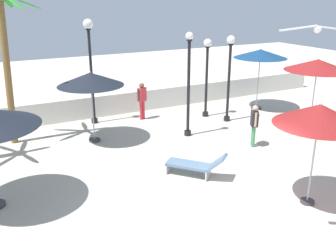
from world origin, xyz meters
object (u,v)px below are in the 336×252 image
(lamp_post_1, at_px, (207,69))
(seagull_0, at_px, (317,29))
(patio_umbrella_0, at_px, (319,115))
(patio_umbrella_5, at_px, (318,65))
(lamp_post_3, at_px, (229,70))
(lamp_post_2, at_px, (90,57))
(patio_umbrella_1, at_px, (90,79))
(lounge_chair_0, at_px, (196,165))
(guest_0, at_px, (142,97))
(patio_umbrella_3, at_px, (260,54))
(guest_2, at_px, (254,122))
(lamp_post_0, at_px, (189,81))
(palm_tree_0, at_px, (6,52))

(lamp_post_1, relative_size, seagull_0, 3.22)
(patio_umbrella_0, bearing_deg, patio_umbrella_5, 42.38)
(lamp_post_3, bearing_deg, lamp_post_2, 155.47)
(patio_umbrella_1, bearing_deg, lamp_post_3, -3.16)
(patio_umbrella_5, xyz_separation_m, lamp_post_1, (-3.17, 3.40, -0.47))
(lounge_chair_0, bearing_deg, seagull_0, -91.82)
(lamp_post_1, xyz_separation_m, guest_0, (-2.82, 0.96, -1.19))
(guest_0, bearing_deg, patio_umbrella_3, -10.72)
(lamp_post_3, xyz_separation_m, guest_2, (-0.93, -2.93, -1.38))
(patio_umbrella_0, relative_size, patio_umbrella_1, 1.04)
(patio_umbrella_5, relative_size, lamp_post_1, 0.83)
(lamp_post_0, bearing_deg, patio_umbrella_0, -87.38)
(patio_umbrella_1, distance_m, lounge_chair_0, 5.24)
(patio_umbrella_3, distance_m, palm_tree_0, 11.23)
(patio_umbrella_3, distance_m, guest_2, 5.40)
(patio_umbrella_0, xyz_separation_m, guest_2, (1.32, 3.92, -1.57))
(seagull_0, bearing_deg, lamp_post_2, 96.26)
(patio_umbrella_1, relative_size, guest_2, 1.72)
(lamp_post_0, xyz_separation_m, guest_0, (-0.79, 2.79, -1.22))
(lounge_chair_0, xyz_separation_m, guest_2, (3.20, 1.13, 0.58))
(patio_umbrella_1, bearing_deg, guest_0, 30.87)
(patio_umbrella_3, bearing_deg, seagull_0, -126.38)
(patio_umbrella_3, height_order, lamp_post_0, lamp_post_0)
(lounge_chair_0, relative_size, guest_2, 1.11)
(patio_umbrella_3, bearing_deg, patio_umbrella_0, -121.23)
(patio_umbrella_0, distance_m, patio_umbrella_3, 9.07)
(lamp_post_1, distance_m, guest_0, 3.21)
(patio_umbrella_3, distance_m, guest_0, 6.11)
(patio_umbrella_0, distance_m, lamp_post_3, 7.22)
(patio_umbrella_0, height_order, seagull_0, seagull_0)
(lamp_post_2, xyz_separation_m, guest_0, (2.12, -0.49, -1.92))
(patio_umbrella_0, height_order, lounge_chair_0, patio_umbrella_0)
(guest_2, distance_m, seagull_0, 7.34)
(patio_umbrella_5, bearing_deg, palm_tree_0, 160.71)
(lamp_post_1, relative_size, lounge_chair_0, 2.01)
(palm_tree_0, height_order, guest_2, palm_tree_0)
(lamp_post_2, bearing_deg, lamp_post_0, -48.44)
(patio_umbrella_0, height_order, lamp_post_0, lamp_post_0)
(lamp_post_1, height_order, lamp_post_3, lamp_post_3)
(lamp_post_0, relative_size, lamp_post_1, 1.15)
(guest_0, bearing_deg, lounge_chair_0, -97.64)
(lamp_post_2, bearing_deg, palm_tree_0, -165.53)
(patio_umbrella_5, xyz_separation_m, lamp_post_0, (-5.20, 1.57, -0.44))
(lamp_post_3, xyz_separation_m, guest_0, (-3.31, 1.99, -1.32))
(patio_umbrella_3, relative_size, lamp_post_3, 0.79)
(seagull_0, bearing_deg, patio_umbrella_0, 34.05)
(lamp_post_2, distance_m, guest_0, 2.90)
(lamp_post_0, bearing_deg, lamp_post_3, 17.63)
(guest_0, bearing_deg, lamp_post_1, -18.74)
(palm_tree_0, bearing_deg, lamp_post_1, -4.13)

